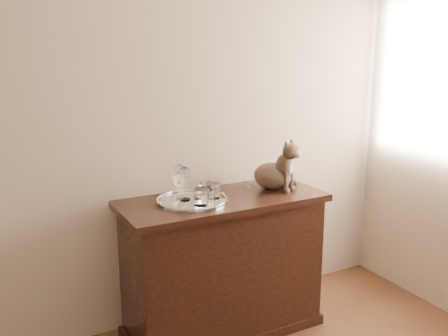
{
  "coord_description": "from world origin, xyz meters",
  "views": [
    {
      "loc": [
        -0.68,
        -0.49,
        1.7
      ],
      "look_at": [
        0.61,
        1.95,
        1.02
      ],
      "focal_mm": 40.0,
      "sensor_mm": 36.0,
      "label": 1
    }
  ],
  "objects_px": {
    "wine_glass_c": "(179,188)",
    "tumbler_a": "(207,192)",
    "tumbler_b": "(201,197)",
    "wine_glass_d": "(184,183)",
    "tray": "(192,201)",
    "wine_glass_b": "(179,181)",
    "tumbler_c": "(213,191)",
    "cat": "(273,163)",
    "sideboard": "(223,266)"
  },
  "relations": [
    {
      "from": "wine_glass_d",
      "to": "cat",
      "type": "distance_m",
      "value": 0.58
    },
    {
      "from": "tumbler_c",
      "to": "cat",
      "type": "height_order",
      "value": "cat"
    },
    {
      "from": "sideboard",
      "to": "wine_glass_b",
      "type": "relative_size",
      "value": 6.15
    },
    {
      "from": "sideboard",
      "to": "tumbler_a",
      "type": "bearing_deg",
      "value": -167.85
    },
    {
      "from": "tumbler_b",
      "to": "wine_glass_d",
      "type": "bearing_deg",
      "value": 107.28
    },
    {
      "from": "sideboard",
      "to": "cat",
      "type": "xyz_separation_m",
      "value": [
        0.36,
        0.03,
        0.59
      ]
    },
    {
      "from": "tray",
      "to": "cat",
      "type": "height_order",
      "value": "cat"
    },
    {
      "from": "wine_glass_b",
      "to": "tumbler_b",
      "type": "bearing_deg",
      "value": -74.53
    },
    {
      "from": "sideboard",
      "to": "tray",
      "type": "distance_m",
      "value": 0.47
    },
    {
      "from": "tumbler_b",
      "to": "tumbler_a",
      "type": "bearing_deg",
      "value": 43.98
    },
    {
      "from": "wine_glass_b",
      "to": "wine_glass_d",
      "type": "relative_size",
      "value": 1.02
    },
    {
      "from": "tray",
      "to": "tumbler_c",
      "type": "relative_size",
      "value": 4.6
    },
    {
      "from": "sideboard",
      "to": "tray",
      "type": "xyz_separation_m",
      "value": [
        -0.19,
        0.01,
        0.43
      ]
    },
    {
      "from": "sideboard",
      "to": "tumbler_b",
      "type": "distance_m",
      "value": 0.52
    },
    {
      "from": "wine_glass_d",
      "to": "tumbler_a",
      "type": "height_order",
      "value": "wine_glass_d"
    },
    {
      "from": "tumbler_c",
      "to": "wine_glass_b",
      "type": "bearing_deg",
      "value": 147.76
    },
    {
      "from": "wine_glass_d",
      "to": "tumbler_b",
      "type": "xyz_separation_m",
      "value": [
        0.04,
        -0.13,
        -0.05
      ]
    },
    {
      "from": "tumbler_a",
      "to": "sideboard",
      "type": "bearing_deg",
      "value": 12.15
    },
    {
      "from": "tumbler_c",
      "to": "cat",
      "type": "bearing_deg",
      "value": 4.1
    },
    {
      "from": "tumbler_b",
      "to": "wine_glass_b",
      "type": "bearing_deg",
      "value": 105.47
    },
    {
      "from": "sideboard",
      "to": "wine_glass_d",
      "type": "height_order",
      "value": "wine_glass_d"
    },
    {
      "from": "wine_glass_b",
      "to": "wine_glass_c",
      "type": "bearing_deg",
      "value": -111.49
    },
    {
      "from": "tumbler_c",
      "to": "cat",
      "type": "relative_size",
      "value": 0.27
    },
    {
      "from": "sideboard",
      "to": "wine_glass_c",
      "type": "relative_size",
      "value": 6.49
    },
    {
      "from": "wine_glass_d",
      "to": "tumbler_b",
      "type": "relative_size",
      "value": 2.09
    },
    {
      "from": "cat",
      "to": "wine_glass_b",
      "type": "bearing_deg",
      "value": 150.26
    },
    {
      "from": "wine_glass_d",
      "to": "tumbler_c",
      "type": "bearing_deg",
      "value": -17.6
    },
    {
      "from": "tumbler_a",
      "to": "cat",
      "type": "height_order",
      "value": "cat"
    },
    {
      "from": "tumbler_b",
      "to": "cat",
      "type": "height_order",
      "value": "cat"
    },
    {
      "from": "tray",
      "to": "wine_glass_d",
      "type": "distance_m",
      "value": 0.11
    },
    {
      "from": "wine_glass_b",
      "to": "tray",
      "type": "bearing_deg",
      "value": -63.64
    },
    {
      "from": "wine_glass_d",
      "to": "tumbler_c",
      "type": "relative_size",
      "value": 2.2
    },
    {
      "from": "wine_glass_d",
      "to": "sideboard",
      "type": "bearing_deg",
      "value": -11.59
    },
    {
      "from": "wine_glass_b",
      "to": "tumbler_a",
      "type": "bearing_deg",
      "value": -46.84
    },
    {
      "from": "wine_glass_c",
      "to": "tumbler_c",
      "type": "bearing_deg",
      "value": 5.45
    },
    {
      "from": "tray",
      "to": "tumbler_a",
      "type": "xyz_separation_m",
      "value": [
        0.07,
        -0.04,
        0.05
      ]
    },
    {
      "from": "sideboard",
      "to": "tray",
      "type": "height_order",
      "value": "tray"
    },
    {
      "from": "wine_glass_c",
      "to": "tumbler_a",
      "type": "xyz_separation_m",
      "value": [
        0.17,
        0.0,
        -0.04
      ]
    },
    {
      "from": "wine_glass_b",
      "to": "cat",
      "type": "height_order",
      "value": "cat"
    },
    {
      "from": "tumbler_a",
      "to": "tumbler_c",
      "type": "bearing_deg",
      "value": 21.86
    },
    {
      "from": "tumbler_a",
      "to": "tumbler_c",
      "type": "xyz_separation_m",
      "value": [
        0.05,
        0.02,
        -0.01
      ]
    },
    {
      "from": "tray",
      "to": "wine_glass_b",
      "type": "distance_m",
      "value": 0.14
    },
    {
      "from": "wine_glass_b",
      "to": "wine_glass_d",
      "type": "height_order",
      "value": "wine_glass_b"
    },
    {
      "from": "wine_glass_b",
      "to": "cat",
      "type": "distance_m",
      "value": 0.6
    },
    {
      "from": "tray",
      "to": "wine_glass_c",
      "type": "bearing_deg",
      "value": -157.23
    },
    {
      "from": "tray",
      "to": "tumbler_a",
      "type": "bearing_deg",
      "value": -27.18
    },
    {
      "from": "tumbler_a",
      "to": "tumbler_b",
      "type": "height_order",
      "value": "tumbler_a"
    },
    {
      "from": "cat",
      "to": "tumbler_a",
      "type": "bearing_deg",
      "value": 163.55
    },
    {
      "from": "sideboard",
      "to": "tumbler_a",
      "type": "relative_size",
      "value": 12.01
    },
    {
      "from": "wine_glass_b",
      "to": "tumbler_c",
      "type": "distance_m",
      "value": 0.2
    }
  ]
}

